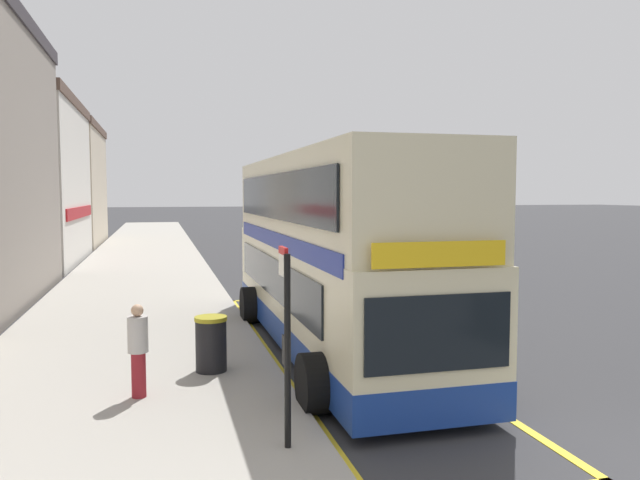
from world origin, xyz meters
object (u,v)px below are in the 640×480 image
(litter_bin, at_px, (211,344))
(double_decker_bus, at_px, (330,259))
(parked_car_silver_kerbside, at_px, (377,258))
(bus_stop_sign, at_px, (286,330))
(pedestrian_waiting_near_sign, at_px, (138,347))
(parked_car_maroon_behind, at_px, (335,236))
(parked_car_navy_across, at_px, (294,226))

(litter_bin, bearing_deg, double_decker_bus, 30.93)
(parked_car_silver_kerbside, xyz_separation_m, litter_bin, (-8.10, -12.89, -0.12))
(bus_stop_sign, height_order, pedestrian_waiting_near_sign, bus_stop_sign)
(parked_car_maroon_behind, bearing_deg, litter_bin, -113.69)
(parked_car_navy_across, bearing_deg, parked_car_silver_kerbside, -97.14)
(parked_car_maroon_behind, distance_m, pedestrian_waiting_near_sign, 30.26)
(double_decker_bus, distance_m, bus_stop_sign, 5.94)
(parked_car_maroon_behind, distance_m, litter_bin, 28.63)
(bus_stop_sign, xyz_separation_m, parked_car_maroon_behind, (9.53, 30.55, -0.93))
(double_decker_bus, height_order, pedestrian_waiting_near_sign, double_decker_bus)
(double_decker_bus, distance_m, parked_car_silver_kerbside, 12.42)
(double_decker_bus, relative_size, litter_bin, 10.73)
(bus_stop_sign, xyz_separation_m, litter_bin, (-0.70, 3.81, -1.05))
(double_decker_bus, bearing_deg, bus_stop_sign, -111.31)
(litter_bin, bearing_deg, pedestrian_waiting_near_sign, -136.65)
(parked_car_silver_kerbside, height_order, litter_bin, parked_car_silver_kerbside)
(double_decker_bus, bearing_deg, parked_car_navy_across, 78.95)
(parked_car_silver_kerbside, distance_m, parked_car_navy_across, 26.18)
(parked_car_silver_kerbside, distance_m, parked_car_maroon_behind, 14.01)
(parked_car_silver_kerbside, relative_size, pedestrian_waiting_near_sign, 2.66)
(bus_stop_sign, xyz_separation_m, pedestrian_waiting_near_sign, (-2.01, 2.58, -0.73))
(litter_bin, bearing_deg, bus_stop_sign, -79.56)
(bus_stop_sign, height_order, parked_car_maroon_behind, bus_stop_sign)
(parked_car_navy_across, distance_m, litter_bin, 40.29)
(parked_car_navy_across, relative_size, pedestrian_waiting_near_sign, 2.66)
(double_decker_bus, height_order, parked_car_navy_across, double_decker_bus)
(double_decker_bus, xyz_separation_m, parked_car_navy_across, (7.28, 37.28, -1.27))
(bus_stop_sign, xyz_separation_m, parked_car_silver_kerbside, (7.40, 16.70, -0.93))
(bus_stop_sign, relative_size, litter_bin, 2.54)
(parked_car_navy_across, bearing_deg, bus_stop_sign, -105.12)
(bus_stop_sign, distance_m, parked_car_silver_kerbside, 18.29)
(parked_car_silver_kerbside, height_order, pedestrian_waiting_near_sign, pedestrian_waiting_near_sign)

